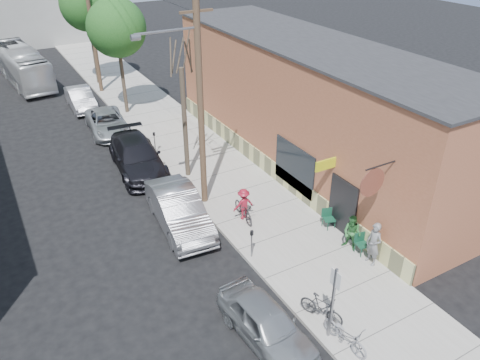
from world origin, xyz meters
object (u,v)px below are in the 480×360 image
tree_leafy_far (87,4)px  bus (23,66)px  sign_post (333,297)px  patio_chair_a (329,219)px  parked_bike_b (345,335)px  tree_bare (185,124)px  cyclist (244,204)px  utility_pole_near (199,95)px  tree_leafy_mid (116,28)px  car_3 (107,123)px  car_4 (81,99)px  car_2 (137,156)px  parking_meter_far (154,139)px  patron_grey (374,244)px  patron_green (352,233)px  parking_meter_near (252,239)px  car_0 (266,323)px  patio_chair_b (362,244)px  car_1 (179,210)px  parked_bike_a (322,308)px

tree_leafy_far → bus: bearing=146.9°
sign_post → patio_chair_a: size_ratio=3.18×
patio_chair_a → parked_bike_b: parked_bike_b is taller
tree_leafy_far → patio_chair_a: 25.59m
tree_bare → cyclist: tree_bare is taller
sign_post → utility_pole_near: (0.04, 9.33, 3.58)m
parked_bike_b → tree_leafy_mid: bearing=81.8°
cyclist → patio_chair_a: bearing=140.7°
tree_leafy_far → car_3: (-2.00, -9.75, -5.43)m
car_4 → sign_post: bearing=-84.2°
car_2 → car_3: 5.68m
parking_meter_far → tree_leafy_far: bearing=87.8°
tree_bare → patron_grey: (3.30, -10.01, -1.91)m
patron_grey → cyclist: (-2.79, 5.11, -0.17)m
patio_chair_a → parked_bike_b: 6.38m
tree_leafy_mid → car_2: 9.71m
patron_grey → parked_bike_b: (-3.55, -2.58, -0.45)m
utility_pole_near → patron_grey: size_ratio=5.46×
utility_pole_near → patron_green: utility_pole_near is taller
parking_meter_near → patron_grey: 4.67m
parked_bike_b → parking_meter_far: bearing=83.5°
tree_leafy_far → car_0: bearing=-94.4°
tree_bare → tree_leafy_far: tree_leafy_far is taller
tree_bare → car_4: tree_bare is taller
patio_chair_b → car_3: bearing=119.2°
patio_chair_b → car_2: car_2 is taller
patio_chair_a → bus: (-8.39, 28.03, 0.81)m
utility_pole_near → car_1: utility_pole_near is taller
patio_chair_a → cyclist: bearing=159.5°
parking_meter_near → patron_grey: (3.85, -2.64, 0.08)m
tree_leafy_far → parked_bike_b: 30.52m
patio_chair_b → parked_bike_b: size_ratio=0.50×
sign_post → car_2: bearing=96.3°
patron_green → patio_chair_b: bearing=4.5°
tree_leafy_mid → car_3: size_ratio=1.57×
parking_meter_near → utility_pole_near: (0.14, 4.66, 4.43)m
patio_chair_a → utility_pole_near: bearing=149.2°
car_4 → parking_meter_near: bearing=-83.4°
sign_post → tree_bare: tree_bare is taller
parked_bike_a → car_1: car_1 is taller
parking_meter_far → patio_chair_b: bearing=-72.7°
parked_bike_b → bus: 33.64m
patio_chair_a → car_1: (-5.48, 3.48, 0.25)m
tree_bare → patio_chair_b: bearing=-70.2°
tree_bare → car_4: 13.14m
car_1 → sign_post: bearing=-73.6°
patron_grey → car_0: patron_grey is taller
cyclist → car_2: (-2.51, 6.90, -0.08)m
utility_pole_near → parking_meter_far: bearing=91.4°
cyclist → car_0: cyclist is taller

